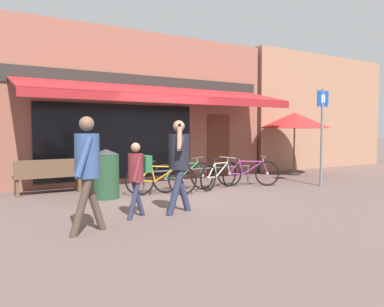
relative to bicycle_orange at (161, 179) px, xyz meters
The scene contains 15 objects.
ground_plane 0.56m from the bicycle_orange, ahead, with size 160.00×160.00×0.00m, color brown.
shop_front 4.45m from the bicycle_orange, 78.21° to the left, with size 8.76×5.01×4.59m.
neighbour_building 10.29m from the bicycle_orange, 26.23° to the left, with size 7.30×4.00×4.72m.
bike_rack_rail 1.32m from the bicycle_orange, 10.62° to the left, with size 3.38×0.04×0.57m.
bicycle_orange is the anchor object (origin of this frame).
bicycle_green 0.82m from the bicycle_orange, 16.37° to the left, with size 1.85×0.52×0.89m.
bicycle_silver 1.78m from the bicycle_orange, ahead, with size 1.66×0.75×0.85m.
bicycle_purple 2.77m from the bicycle_orange, ahead, with size 1.66×0.86×0.86m.
pedestrian_adult 2.19m from the bicycle_orange, 107.02° to the right, with size 0.64×0.63×1.78m.
pedestrian_child 2.44m from the bicycle_orange, 126.74° to the right, with size 0.52×0.50×1.37m.
pedestrian_second_adult 3.58m from the bicycle_orange, 135.07° to the right, with size 0.62×0.58×1.80m.
litter_bin 1.33m from the bicycle_orange, 169.38° to the left, with size 0.61×0.61×1.14m.
parking_sign 4.82m from the bicycle_orange, 12.95° to the right, with size 0.44×0.07×2.74m.
cafe_parasol 6.23m from the bicycle_orange, 12.20° to the left, with size 2.47×2.47×2.21m.
park_bench 2.77m from the bicycle_orange, 146.91° to the left, with size 1.60×0.46×0.87m.
Camera 1 is at (-4.47, -8.15, 1.57)m, focal length 35.00 mm.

